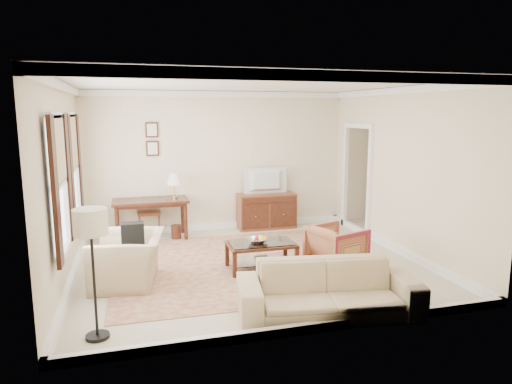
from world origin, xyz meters
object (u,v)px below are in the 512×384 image
sofa (328,281)px  sideboard (266,211)px  writing_desk (151,205)px  coffee_table (261,249)px  club_armchair (128,251)px  tv (267,173)px  striped_armchair (337,245)px

sofa → sideboard: bearing=92.4°
writing_desk → sideboard: bearing=4.6°
coffee_table → club_armchair: size_ratio=0.95×
writing_desk → club_armchair: size_ratio=1.30×
tv → striped_armchair: 2.92m
sideboard → sofa: 4.33m
striped_armchair → club_armchair: bearing=67.7°
sideboard → coffee_table: (-0.85, -2.50, -0.04)m
club_armchair → coffee_table: bearing=101.0°
sideboard → tv: tv is taller
sideboard → tv: size_ratio=1.38×
sideboard → sofa: (-0.52, -4.30, 0.05)m
sideboard → striped_armchair: (0.31, -2.80, 0.01)m
writing_desk → tv: (2.43, 0.17, 0.53)m
tv → club_armchair: (-2.88, -2.54, -0.72)m
writing_desk → coffee_table: (1.58, -2.31, -0.34)m
tv → club_armchair: bearing=41.4°
tv → coffee_table: tv is taller
sideboard → tv: 0.83m
coffee_table → striped_armchair: bearing=-14.8°
coffee_table → club_armchair: 2.04m
sideboard → writing_desk: bearing=-175.4°
striped_armchair → club_armchair: size_ratio=0.69×
sofa → tv: bearing=92.4°
tv → club_armchair: size_ratio=0.80×
coffee_table → striped_armchair: (1.15, -0.30, 0.05)m
sideboard → coffee_table: size_ratio=1.17×
writing_desk → coffee_table: size_ratio=1.37×
club_armchair → sofa: (2.35, -1.74, -0.06)m
writing_desk → striped_armchair: bearing=-43.7°
striped_armchair → sofa: 1.71m
sideboard → club_armchair: (-2.88, -2.56, 0.11)m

